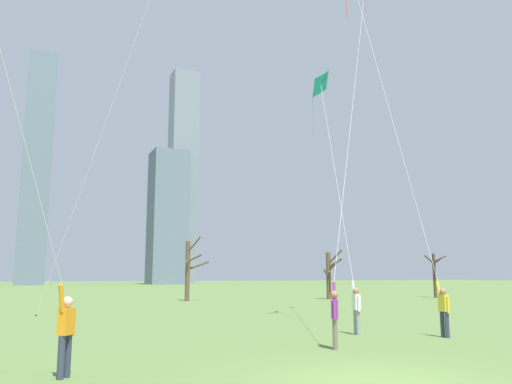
{
  "coord_description": "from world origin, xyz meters",
  "views": [
    {
      "loc": [
        -6.51,
        -8.78,
        2.04
      ],
      "look_at": [
        0.0,
        6.0,
        4.64
      ],
      "focal_mm": 36.61,
      "sensor_mm": 36.0,
      "label": 1
    }
  ],
  "objects_px": {
    "kite_flyer_far_back_teal": "(345,234)",
    "bare_tree_left_of_center": "(329,273)",
    "bare_tree_right_of_center": "(434,273)",
    "bare_tree_leftmost": "(189,269)",
    "kite_flyer_midfield_left_blue": "(35,209)",
    "kite_flyer_foreground_right_purple": "(344,210)",
    "kite_flyer_foreground_left_red": "(417,212)"
  },
  "relations": [
    {
      "from": "kite_flyer_foreground_left_red",
      "to": "bare_tree_right_of_center",
      "type": "relative_size",
      "value": 4.09
    },
    {
      "from": "kite_flyer_foreground_left_red",
      "to": "bare_tree_right_of_center",
      "type": "distance_m",
      "value": 33.26
    },
    {
      "from": "kite_flyer_far_back_teal",
      "to": "bare_tree_right_of_center",
      "type": "xyz_separation_m",
      "value": [
        24.56,
        22.02,
        -1.29
      ]
    },
    {
      "from": "kite_flyer_far_back_teal",
      "to": "bare_tree_left_of_center",
      "type": "distance_m",
      "value": 27.03
    },
    {
      "from": "bare_tree_left_of_center",
      "to": "kite_flyer_far_back_teal",
      "type": "bearing_deg",
      "value": -120.39
    },
    {
      "from": "kite_flyer_midfield_left_blue",
      "to": "kite_flyer_foreground_right_purple",
      "type": "bearing_deg",
      "value": 22.03
    },
    {
      "from": "bare_tree_right_of_center",
      "to": "bare_tree_left_of_center",
      "type": "bearing_deg",
      "value": 173.34
    },
    {
      "from": "bare_tree_leftmost",
      "to": "kite_flyer_midfield_left_blue",
      "type": "bearing_deg",
      "value": -111.44
    },
    {
      "from": "kite_flyer_far_back_teal",
      "to": "bare_tree_leftmost",
      "type": "distance_m",
      "value": 25.21
    },
    {
      "from": "kite_flyer_foreground_right_purple",
      "to": "bare_tree_right_of_center",
      "type": "distance_m",
      "value": 36.03
    },
    {
      "from": "kite_flyer_foreground_left_red",
      "to": "kite_flyer_far_back_teal",
      "type": "relative_size",
      "value": 1.41
    },
    {
      "from": "kite_flyer_far_back_teal",
      "to": "bare_tree_right_of_center",
      "type": "bearing_deg",
      "value": 41.88
    },
    {
      "from": "kite_flyer_foreground_right_purple",
      "to": "bare_tree_left_of_center",
      "type": "height_order",
      "value": "kite_flyer_foreground_right_purple"
    },
    {
      "from": "kite_flyer_far_back_teal",
      "to": "bare_tree_leftmost",
      "type": "relative_size",
      "value": 2.29
    },
    {
      "from": "bare_tree_left_of_center",
      "to": "kite_flyer_midfield_left_blue",
      "type": "bearing_deg",
      "value": -129.91
    },
    {
      "from": "bare_tree_leftmost",
      "to": "bare_tree_left_of_center",
      "type": "bearing_deg",
      "value": -8.55
    },
    {
      "from": "kite_flyer_foreground_right_purple",
      "to": "bare_tree_leftmost",
      "type": "bearing_deg",
      "value": 84.08
    },
    {
      "from": "kite_flyer_foreground_right_purple",
      "to": "bare_tree_right_of_center",
      "type": "bearing_deg",
      "value": 43.16
    },
    {
      "from": "kite_flyer_midfield_left_blue",
      "to": "bare_tree_left_of_center",
      "type": "distance_m",
      "value": 38.79
    },
    {
      "from": "bare_tree_leftmost",
      "to": "bare_tree_left_of_center",
      "type": "relative_size",
      "value": 1.21
    },
    {
      "from": "kite_flyer_midfield_left_blue",
      "to": "kite_flyer_far_back_teal",
      "type": "xyz_separation_m",
      "value": [
        11.22,
        6.45,
        0.35
      ]
    },
    {
      "from": "kite_flyer_foreground_right_purple",
      "to": "kite_flyer_midfield_left_blue",
      "type": "distance_m",
      "value": 10.33
    },
    {
      "from": "kite_flyer_midfield_left_blue",
      "to": "bare_tree_left_of_center",
      "type": "relative_size",
      "value": 3.79
    },
    {
      "from": "kite_flyer_far_back_teal",
      "to": "bare_tree_right_of_center",
      "type": "height_order",
      "value": "kite_flyer_far_back_teal"
    },
    {
      "from": "kite_flyer_foreground_right_purple",
      "to": "bare_tree_right_of_center",
      "type": "relative_size",
      "value": 4.53
    },
    {
      "from": "bare_tree_leftmost",
      "to": "bare_tree_right_of_center",
      "type": "relative_size",
      "value": 1.27
    },
    {
      "from": "bare_tree_right_of_center",
      "to": "bare_tree_left_of_center",
      "type": "relative_size",
      "value": 0.95
    },
    {
      "from": "kite_flyer_foreground_right_purple",
      "to": "kite_flyer_far_back_teal",
      "type": "xyz_separation_m",
      "value": [
        1.69,
        2.6,
        -0.57
      ]
    },
    {
      "from": "bare_tree_right_of_center",
      "to": "kite_flyer_foreground_right_purple",
      "type": "bearing_deg",
      "value": -136.84
    },
    {
      "from": "bare_tree_right_of_center",
      "to": "bare_tree_left_of_center",
      "type": "height_order",
      "value": "bare_tree_left_of_center"
    },
    {
      "from": "kite_flyer_foreground_left_red",
      "to": "kite_flyer_midfield_left_blue",
      "type": "bearing_deg",
      "value": -161.57
    },
    {
      "from": "kite_flyer_midfield_left_blue",
      "to": "kite_flyer_foreground_left_red",
      "type": "height_order",
      "value": "kite_flyer_foreground_left_red"
    }
  ]
}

